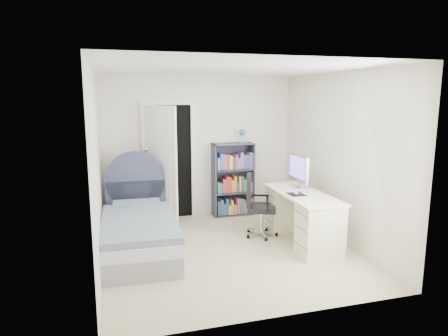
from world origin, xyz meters
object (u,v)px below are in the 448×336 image
object	(u,v)px
office_chair	(256,202)
bed	(139,230)
floor_lamp	(146,191)
nightstand	(142,206)
desk	(301,215)
bookcase	(234,182)

from	to	relation	value
office_chair	bed	bearing A→B (deg)	-177.42
bed	floor_lamp	size ratio (longest dim) A/B	1.64
nightstand	office_chair	world-z (taller)	office_chair
desk	nightstand	bearing A→B (deg)	148.27
bed	floor_lamp	world-z (taller)	floor_lamp
nightstand	office_chair	size ratio (longest dim) A/B	0.55
floor_lamp	bookcase	size ratio (longest dim) A/B	0.82
floor_lamp	desk	xyz separation A→B (m)	(2.12, -1.68, -0.11)
bookcase	desk	distance (m)	1.72
bed	nightstand	xyz separation A→B (m)	(0.13, 1.00, 0.06)
bookcase	office_chair	distance (m)	1.18
floor_lamp	office_chair	bearing A→B (deg)	-38.07
floor_lamp	desk	world-z (taller)	floor_lamp
nightstand	desk	size ratio (longest dim) A/B	0.35
floor_lamp	bookcase	xyz separation A→B (m)	(1.57, -0.06, 0.09)
desk	office_chair	xyz separation A→B (m)	(-0.54, 0.44, 0.12)
floor_lamp	bookcase	bearing A→B (deg)	-2.11
floor_lamp	office_chair	distance (m)	2.00
office_chair	bookcase	bearing A→B (deg)	89.94
floor_lamp	nightstand	bearing A→B (deg)	-106.97
nightstand	office_chair	distance (m)	1.92
bed	bookcase	size ratio (longest dim) A/B	1.35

